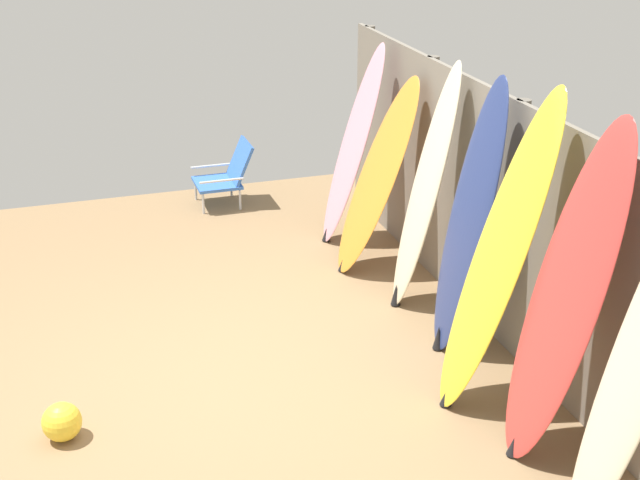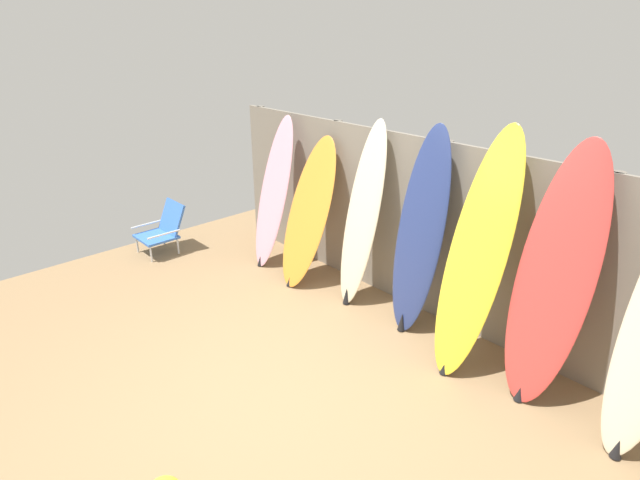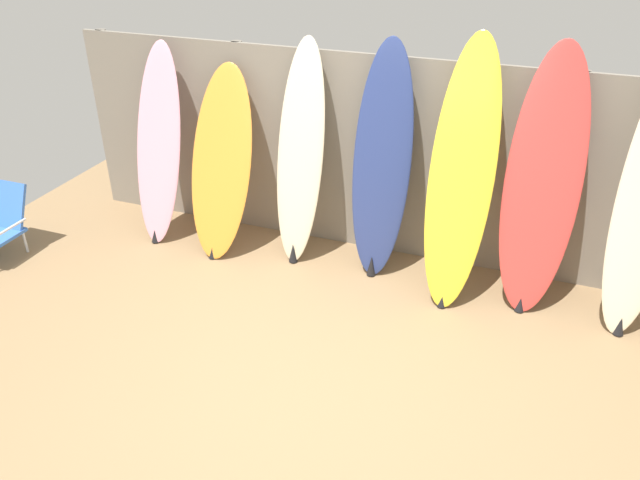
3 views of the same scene
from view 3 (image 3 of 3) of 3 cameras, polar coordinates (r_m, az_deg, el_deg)
The scene contains 8 objects.
ground at distance 4.39m, azimuth -1.28°, elevation -13.25°, with size 7.68×7.68×0.00m, color #8E704C.
fence_back at distance 5.54m, azimuth 6.28°, elevation 7.34°, with size 6.08×0.11×1.80m.
surfboard_pink_0 at distance 6.01m, azimuth -14.55°, elevation 8.28°, with size 0.48×0.61×1.81m.
surfboard_orange_1 at distance 5.69m, azimuth -9.02°, elevation 6.90°, with size 0.61×0.74×1.66m.
surfboard_cream_2 at distance 5.44m, azimuth -1.82°, elevation 7.66°, with size 0.44×0.51×1.94m.
surfboard_navy_3 at distance 5.21m, azimuth 5.66°, elevation 6.85°, with size 0.50×0.44×1.99m.
surfboard_yellow_4 at distance 4.96m, azimuth 12.80°, elevation 5.65°, with size 0.52×0.71×2.08m.
surfboard_red_5 at distance 5.03m, azimuth 19.69°, elevation 4.78°, with size 0.59×0.58×2.06m.
Camera 3 is at (1.20, -2.98, 3.00)m, focal length 35.00 mm.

